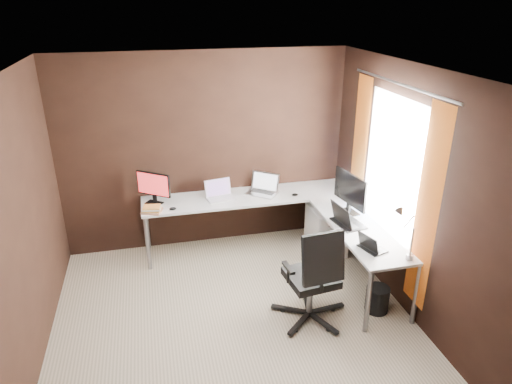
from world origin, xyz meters
TOP-DOWN VIEW (x-y plane):
  - room at (0.34, 0.07)m, footprint 3.60×3.60m
  - desk at (0.84, 1.04)m, footprint 2.65×2.25m
  - drawer_pedestal at (1.43, 1.15)m, footprint 0.42×0.50m
  - monitor_left at (-0.68, 1.55)m, footprint 0.38×0.29m
  - monitor_right at (1.51, 0.74)m, footprint 0.18×0.59m
  - laptop_white at (0.12, 1.52)m, footprint 0.37×0.30m
  - laptop_silver at (0.69, 1.56)m, footprint 0.46×0.44m
  - laptop_black_big at (1.36, 0.47)m, footprint 0.32×0.41m
  - laptop_black_small at (1.38, -0.10)m, footprint 0.26×0.31m
  - book_stack at (-0.72, 1.30)m, footprint 0.27×0.24m
  - mouse_left at (-0.48, 1.30)m, footprint 0.10×0.07m
  - mouse_corner at (1.06, 1.36)m, footprint 0.10×0.08m
  - desk_lamp at (1.60, -0.29)m, footprint 0.18×0.20m
  - office_chair at (0.78, -0.10)m, footprint 0.60×0.60m
  - wastebasket at (1.50, -0.14)m, footprint 0.26×0.26m

SIDE VIEW (x-z plane):
  - wastebasket at x=1.50m, z-range 0.00..0.28m
  - drawer_pedestal at x=1.43m, z-range 0.00..0.60m
  - office_chair at x=0.78m, z-range -0.22..0.85m
  - desk at x=0.84m, z-range 0.31..1.04m
  - mouse_left at x=-0.48m, z-range 0.73..0.76m
  - mouse_corner at x=1.06m, z-range 0.73..0.76m
  - book_stack at x=-0.72m, z-range 0.73..0.80m
  - laptop_black_small at x=1.38m, z-range 0.68..0.86m
  - laptop_white at x=0.12m, z-range 0.67..0.89m
  - laptop_silver at x=0.69m, z-range 0.66..0.91m
  - laptop_black_big at x=1.36m, z-range 0.66..0.91m
  - monitor_left at x=-0.68m, z-range 0.76..1.15m
  - monitor_right at x=1.51m, z-range 0.76..1.25m
  - desk_lamp at x=1.60m, z-range 0.80..1.31m
  - room at x=0.34m, z-range 0.03..2.53m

